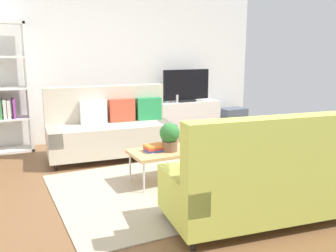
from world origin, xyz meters
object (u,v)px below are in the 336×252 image
at_px(couch_beige, 110,129).
at_px(vase_0, 158,99).
at_px(potted_plant, 170,136).
at_px(bottle_0, 177,99).
at_px(vase_1, 166,98).
at_px(storage_trunk, 233,118).
at_px(couch_green, 265,179).
at_px(tv_console, 185,117).
at_px(tv, 186,86).
at_px(coffee_table, 173,151).
at_px(table_book_0, 155,150).

bearing_deg(couch_beige, vase_0, -136.43).
bearing_deg(vase_0, potted_plant, -111.74).
bearing_deg(bottle_0, vase_1, 155.49).
bearing_deg(vase_1, storage_trunk, -5.66).
distance_m(couch_green, tv_console, 4.03).
height_order(couch_beige, vase_0, couch_beige).
xyz_separation_m(couch_beige, tv, (1.89, 0.97, 0.50)).
relative_size(couch_green, potted_plant, 5.60).
height_order(couch_beige, vase_1, couch_beige).
xyz_separation_m(couch_beige, potted_plant, (0.31, -1.46, 0.16)).
relative_size(couch_beige, coffee_table, 1.79).
xyz_separation_m(potted_plant, vase_1, (1.16, 2.51, 0.11)).
relative_size(table_book_0, vase_1, 1.46).
bearing_deg(tv, bottle_0, -174.73).
relative_size(couch_green, tv, 1.99).
bearing_deg(storage_trunk, vase_0, 174.90).
bearing_deg(vase_1, couch_beige, -144.75).
bearing_deg(couch_green, vase_1, 85.68).
xyz_separation_m(vase_1, bottle_0, (0.20, -0.09, -0.01)).
distance_m(potted_plant, bottle_0, 2.78).
bearing_deg(tv_console, couch_beige, -152.29).
distance_m(table_book_0, vase_1, 2.79).
bearing_deg(tv_console, storage_trunk, -5.19).
height_order(tv_console, bottle_0, bottle_0).
bearing_deg(potted_plant, bottle_0, 60.58).
xyz_separation_m(couch_beige, tv_console, (1.89, 0.99, -0.13)).
height_order(tv, vase_0, tv).
relative_size(couch_beige, tv_console, 1.40).
bearing_deg(storage_trunk, table_book_0, -141.34).
bearing_deg(couch_beige, table_book_0, 100.80).
distance_m(couch_beige, couch_green, 2.91).
height_order(vase_0, vase_1, vase_1).
relative_size(storage_trunk, vase_0, 3.78).
relative_size(couch_green, bottle_0, 13.09).
relative_size(coffee_table, vase_1, 6.68).
height_order(vase_1, bottle_0, vase_1).
distance_m(tv, vase_0, 0.63).
height_order(storage_trunk, table_book_0, table_book_0).
bearing_deg(storage_trunk, bottle_0, 177.39).
xyz_separation_m(tv_console, vase_0, (-0.58, 0.05, 0.39)).
height_order(couch_green, potted_plant, couch_green).
distance_m(coffee_table, vase_1, 2.72).
distance_m(couch_beige, coffee_table, 1.47).
bearing_deg(tv, table_book_0, -126.55).
relative_size(couch_green, tv_console, 1.42).
xyz_separation_m(couch_green, tv_console, (1.24, 3.83, -0.13)).
bearing_deg(couch_beige, storage_trunk, -158.33).
height_order(tv, vase_1, tv).
bearing_deg(vase_0, couch_beige, -141.48).
distance_m(couch_green, storage_trunk, 4.41).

